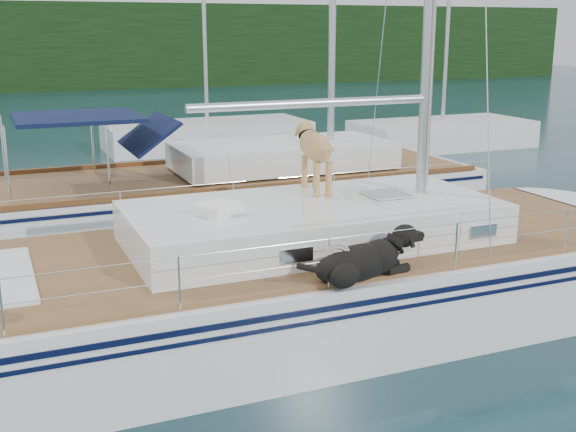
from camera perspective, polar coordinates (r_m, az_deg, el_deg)
name	(u,v)px	position (r m, az deg, el deg)	size (l,w,h in m)	color
ground	(261,330)	(10.49, -2.12, -9.02)	(120.00, 120.00, 0.00)	black
tree_line	(29,47)	(54.12, -19.75, 12.49)	(90.00, 3.00, 6.00)	black
shore_bank	(31,81)	(55.42, -19.62, 10.04)	(92.00, 1.00, 1.20)	#595147
main_sailboat	(268,285)	(10.27, -1.62, -5.44)	(12.00, 3.96, 14.01)	white
neighbor_sailboat	(237,195)	(16.04, -4.04, 1.68)	(11.00, 3.50, 13.30)	white
bg_boat_center	(207,136)	(26.33, -6.38, 6.31)	(7.20, 3.00, 11.65)	white
bg_boat_east	(442,134)	(27.10, 12.06, 6.33)	(6.40, 3.00, 11.65)	white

